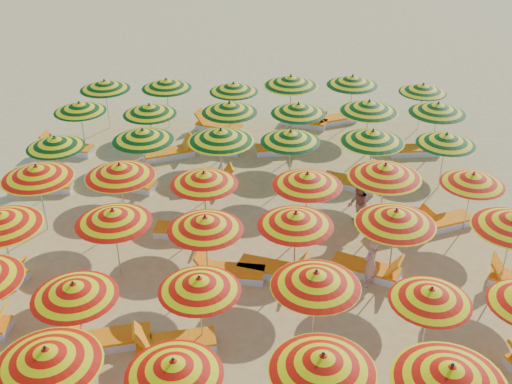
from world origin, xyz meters
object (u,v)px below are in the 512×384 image
umbrella_31 (143,135)px  umbrella_45 (291,81)px  lounger_17 (367,269)px  lounger_23 (130,183)px  umbrella_10 (451,374)px  lounger_11 (109,340)px  lounger_12 (174,344)px  umbrella_37 (149,109)px  umbrella_34 (373,136)px  lounger_20 (402,229)px  umbrella_19 (113,216)px  umbrella_35 (446,139)px  umbrella_36 (80,107)px  umbrella_43 (166,84)px  umbrella_41 (438,108)px  umbrella_18 (0,219)px  umbrella_39 (298,109)px  umbrella_8 (174,367)px  umbrella_40 (369,106)px  lounger_22 (42,186)px  lounger_28 (216,148)px  lounger_16 (274,269)px  lounger_33 (333,120)px  lounger_15 (228,272)px  lounger_31 (218,126)px  umbrella_13 (74,290)px  umbrella_16 (431,295)px  umbrella_46 (353,80)px  lounger_26 (67,149)px  umbrella_44 (234,87)px  lounger_29 (282,149)px  beachgoer_b (358,205)px  lounger_25 (351,183)px  umbrella_27 (307,179)px  umbrella_22 (396,217)px  umbrella_32 (221,135)px  umbrella_42 (105,85)px  lounger_27 (170,153)px  umbrella_26 (204,178)px  umbrella_25 (120,170)px  lounger_32 (305,122)px  umbrella_38 (229,107)px  umbrella_33 (291,136)px  lounger_30 (413,150)px  umbrella_24 (37,172)px  umbrella_30 (55,142)px  beachgoer_a (371,263)px  umbrella_20 (205,223)px  umbrella_15 (316,279)px  umbrella_21 (296,219)px

umbrella_31 → umbrella_45: 6.38m
lounger_17 → lounger_23: (-6.81, 4.28, 0.00)m
umbrella_10 → lounger_11: size_ratio=1.31×
lounger_12 → umbrella_37: bearing=-90.1°
umbrella_34 → lounger_20: bearing=-76.5°
umbrella_45 → umbrella_19: bearing=-116.4°
umbrella_35 → umbrella_36: bearing=168.8°
umbrella_43 → umbrella_41: bearing=-13.9°
umbrella_41 → umbrella_18: bearing=-148.8°
umbrella_39 → umbrella_41: 4.57m
umbrella_37 → umbrella_8: bearing=-78.6°
umbrella_40 → lounger_22: bearing=-165.7°
lounger_28 → umbrella_34: bearing=-18.7°
umbrella_36 → lounger_16: 9.60m
umbrella_45 → lounger_33: (1.65, 0.47, -1.70)m
lounger_15 → lounger_31: size_ratio=0.98×
umbrella_13 → umbrella_16: 7.23m
umbrella_46 → lounger_26: (-9.97, -2.51, -1.62)m
umbrella_45 → lounger_33: size_ratio=1.39×
umbrella_35 → lounger_15: 8.02m
umbrella_44 → lounger_22: size_ratio=1.12×
umbrella_45 → lounger_11: umbrella_45 is taller
lounger_29 → beachgoer_b: size_ratio=1.31×
umbrella_13 → lounger_25: bearing=48.4°
umbrella_27 → umbrella_44: umbrella_27 is taller
umbrella_10 → lounger_26: umbrella_10 is taller
umbrella_22 → lounger_12: umbrella_22 is taller
umbrella_32 → umbrella_42: umbrella_32 is taller
lounger_27 → umbrella_26: bearing=-92.6°
umbrella_13 → umbrella_37: size_ratio=0.84×
lounger_17 → umbrella_18: bearing=-152.3°
umbrella_18 → umbrella_34: bearing=27.4°
lounger_23 → lounger_31: size_ratio=1.00×
umbrella_27 → umbrella_45: bearing=92.0°
umbrella_27 → umbrella_25: bearing=176.2°
umbrella_39 → lounger_20: (2.72, -4.82, -1.55)m
umbrella_31 → umbrella_41: bearing=13.3°
lounger_27 → lounger_32: 5.45m
umbrella_34 → umbrella_38: 4.96m
umbrella_33 → umbrella_45: size_ratio=0.76×
lounger_16 → lounger_30: same height
umbrella_38 → umbrella_32: bearing=-92.7°
lounger_16 → umbrella_44: bearing=115.9°
umbrella_24 → umbrella_30: (-0.20, 2.24, -0.20)m
beachgoer_a → umbrella_20: bearing=-50.4°
lounger_33 → umbrella_22: bearing=70.2°
umbrella_46 → beachgoer_a: 9.69m
umbrella_15 → umbrella_31: size_ratio=1.11×
umbrella_21 → beachgoer_b: (1.84, 2.38, -1.03)m
umbrella_38 → umbrella_39: bearing=0.2°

